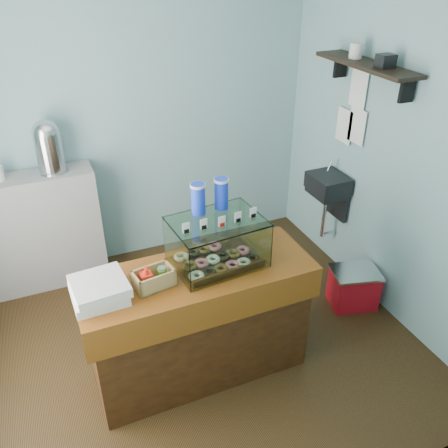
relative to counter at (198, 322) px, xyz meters
name	(u,v)px	position (x,y,z in m)	size (l,w,h in m)	color
ground	(189,345)	(0.00, 0.25, -0.46)	(3.50, 3.50, 0.00)	black
room_shell	(182,144)	(0.03, 0.26, 1.25)	(3.54, 3.04, 2.82)	#81B5BD
counter	(198,322)	(0.00, 0.00, 0.00)	(1.60, 0.60, 0.90)	#48270D
back_shelf	(44,231)	(-0.90, 1.57, 0.09)	(1.00, 0.32, 1.10)	gray
display_case	(215,240)	(0.17, 0.08, 0.61)	(0.64, 0.49, 0.55)	#351910
condiment_crate	(153,279)	(-0.31, -0.04, 0.50)	(0.27, 0.19, 0.17)	tan
pastry_boxes	(99,290)	(-0.64, -0.02, 0.51)	(0.35, 0.35, 0.13)	silver
coffee_urn	(48,145)	(-0.72, 1.58, 0.88)	(0.25, 0.25, 0.46)	silver
red_cooler	(353,287)	(1.51, 0.17, -0.28)	(0.47, 0.40, 0.36)	red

